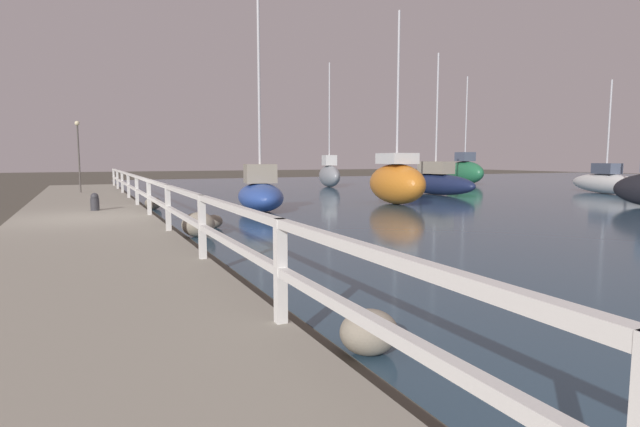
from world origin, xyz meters
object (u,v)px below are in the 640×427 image
Objects in this scene: dock_lamp at (78,146)px; sailboat_gray at (329,174)px; sailboat_green at (465,171)px; sailboat_orange at (397,182)px; mooring_bollard at (95,202)px; sailboat_blue at (260,193)px; sailboat_white at (606,182)px; sailboat_navy at (435,182)px.

sailboat_gray is at bearing 12.50° from dock_lamp.
sailboat_green is 1.00× the size of sailboat_orange.
dock_lamp is 0.44× the size of sailboat_orange.
sailboat_gray is (13.50, 11.91, 0.30)m from mooring_bollard.
sailboat_green reaches higher than sailboat_blue.
mooring_bollard is at bearing -174.61° from sailboat_orange.
sailboat_white is 0.77× the size of sailboat_green.
mooring_bollard is 23.35m from sailboat_white.
sailboat_navy is at bearing 13.85° from mooring_bollard.
sailboat_blue is (-10.19, -3.76, -0.04)m from sailboat_navy.
sailboat_blue is (-18.33, -10.90, -0.30)m from sailboat_green.
sailboat_green is at bearing 3.92° from sailboat_gray.
sailboat_navy is at bearing -68.45° from sailboat_gray.
sailboat_gray is at bearing 79.71° from sailboat_orange.
sailboat_blue is (5.39, -8.84, -1.71)m from dock_lamp.
sailboat_gray is at bearing 41.41° from mooring_bollard.
sailboat_white is at bearing -21.65° from sailboat_navy.
sailboat_white reaches higher than dock_lamp.
mooring_bollard is 0.07× the size of sailboat_green.
sailboat_orange is at bearing -143.99° from sailboat_navy.
sailboat_orange reaches higher than sailboat_navy.
sailboat_green is at bearing 4.94° from dock_lamp.
sailboat_green is at bearing 110.38° from sailboat_white.
sailboat_gray is at bearing 151.50° from sailboat_white.
sailboat_navy is 10.86m from sailboat_blue.
sailboat_gray reaches higher than sailboat_white.
sailboat_white is at bearing 1.59° from mooring_bollard.
dock_lamp is 0.46× the size of sailboat_blue.
sailboat_gray is at bearing 63.28° from sailboat_blue.
dock_lamp reaches higher than mooring_bollard.
sailboat_white is at bearing 10.84° from sailboat_blue.
dock_lamp is 16.47m from sailboat_navy.
sailboat_white is at bearing -85.57° from sailboat_green.
sailboat_orange is at bearing 1.60° from mooring_bollard.
dock_lamp is at bearing -157.60° from sailboat_gray.
mooring_bollard is 0.07× the size of sailboat_gray.
sailboat_green reaches higher than sailboat_orange.
sailboat_blue is at bearing -58.62° from dock_lamp.
sailboat_navy is at bearing -18.07° from dock_lamp.
dock_lamp is 0.43× the size of sailboat_green.
sailboat_green is 0.96× the size of sailboat_gray.
sailboat_navy is at bearing 40.65° from sailboat_orange.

